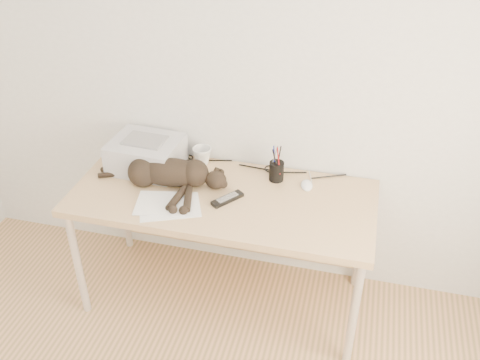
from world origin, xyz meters
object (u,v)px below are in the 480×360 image
(desk, at_px, (227,206))
(pen_cup, at_px, (276,171))
(printer, at_px, (146,154))
(mug, at_px, (202,156))
(cat, at_px, (167,174))
(mouse, at_px, (307,183))

(desk, relative_size, pen_cup, 7.78)
(printer, bearing_deg, desk, -9.16)
(desk, relative_size, mug, 14.64)
(cat, height_order, mug, cat)
(mug, distance_m, pen_cup, 0.45)
(desk, xyz_separation_m, printer, (-0.49, 0.08, 0.22))
(desk, distance_m, pen_cup, 0.34)
(desk, bearing_deg, printer, 170.84)
(pen_cup, bearing_deg, mouse, -7.30)
(cat, bearing_deg, mug, 59.54)
(mouse, bearing_deg, printer, 170.85)
(cat, xyz_separation_m, mug, (0.11, 0.26, -0.02))
(cat, height_order, pen_cup, pen_cup)
(desk, distance_m, mouse, 0.46)
(printer, distance_m, mouse, 0.91)
(desk, xyz_separation_m, pen_cup, (0.25, 0.13, 0.19))
(desk, relative_size, mouse, 14.82)
(cat, relative_size, pen_cup, 3.57)
(mug, bearing_deg, mouse, -8.01)
(printer, height_order, cat, printer)
(desk, xyz_separation_m, mouse, (0.42, 0.11, 0.15))
(pen_cup, distance_m, mouse, 0.18)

